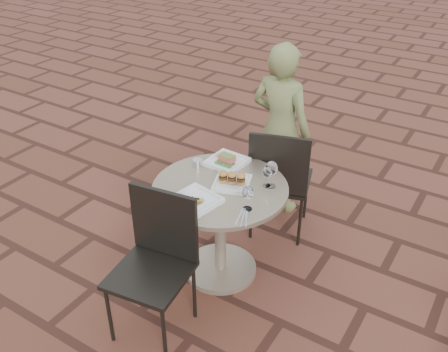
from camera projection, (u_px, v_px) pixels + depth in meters
The scene contains 13 objects.
ground at pixel (256, 263), 3.72m from camera, with size 60.00×60.00×0.00m, color brown.
cafe_table at pixel (220, 217), 3.40m from camera, with size 0.90×0.90×0.73m.
chair_far at pixel (280, 175), 3.74m from camera, with size 0.55×0.55×0.93m.
chair_near at pixel (157, 253), 2.98m from camera, with size 0.50×0.50×0.93m.
diner at pixel (280, 130), 4.02m from camera, with size 0.52×0.34×1.43m, color olive.
plate_salmon at pixel (227, 161), 3.52m from camera, with size 0.27×0.27×0.07m.
plate_sliders at pixel (232, 181), 3.27m from camera, with size 0.29×0.29×0.15m.
plate_tuna at pixel (194, 201), 3.10m from camera, with size 0.32×0.32×0.03m.
wine_glass_right at pixel (248, 193), 3.00m from camera, with size 0.07×0.07×0.16m.
wine_glass_mid at pixel (267, 172), 3.23m from camera, with size 0.06×0.06×0.15m.
wine_glass_far at pixel (272, 169), 3.21m from camera, with size 0.08×0.08×0.19m.
steel_ramekin at pixel (197, 163), 3.49m from camera, with size 0.07×0.07×0.05m, color silver.
cutlery_set at pixel (243, 218), 2.98m from camera, with size 0.08×0.19×0.00m, color silver, non-canonical shape.
Camera 1 is at (1.31, -2.53, 2.50)m, focal length 40.00 mm.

